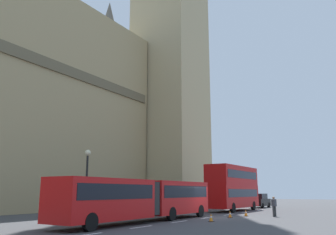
% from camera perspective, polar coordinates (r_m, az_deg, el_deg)
% --- Properties ---
extents(ground_plane, '(160.00, 160.00, 0.00)m').
position_cam_1_polar(ground_plane, '(30.74, 6.75, -15.71)').
color(ground_plane, '#424244').
extents(lane_centre_marking, '(29.80, 0.16, 0.01)m').
position_cam_1_polar(lane_centre_marking, '(30.31, 6.35, -15.77)').
color(lane_centre_marking, silver).
rests_on(lane_centre_marking, ground_plane).
extents(articulated_bus, '(15.97, 2.54, 2.90)m').
position_cam_1_polar(articulated_bus, '(25.91, -3.92, -12.63)').
color(articulated_bus, red).
rests_on(articulated_bus, ground_plane).
extents(double_decker_bus, '(10.03, 2.54, 4.90)m').
position_cam_1_polar(double_decker_bus, '(41.18, 10.47, -10.83)').
color(double_decker_bus, '#B20F0F').
rests_on(double_decker_bus, ground_plane).
extents(sedan_lead, '(4.40, 1.86, 1.85)m').
position_cam_1_polar(sedan_lead, '(50.12, 14.53, -12.86)').
color(sedan_lead, black).
rests_on(sedan_lead, ground_plane).
extents(traffic_cone_west, '(0.36, 0.36, 0.58)m').
position_cam_1_polar(traffic_cone_west, '(26.45, 6.95, -15.73)').
color(traffic_cone_west, black).
rests_on(traffic_cone_west, ground_plane).
extents(traffic_cone_middle, '(0.36, 0.36, 0.58)m').
position_cam_1_polar(traffic_cone_middle, '(30.54, 9.97, -15.11)').
color(traffic_cone_middle, black).
rests_on(traffic_cone_middle, ground_plane).
extents(traffic_cone_east, '(0.36, 0.36, 0.58)m').
position_cam_1_polar(traffic_cone_east, '(32.65, 12.45, -14.79)').
color(traffic_cone_east, black).
rests_on(traffic_cone_east, ground_plane).
extents(street_lamp, '(0.44, 0.44, 5.27)m').
position_cam_1_polar(street_lamp, '(27.92, -12.99, -9.61)').
color(street_lamp, black).
rests_on(street_lamp, ground_plane).
extents(pedestrian_near_cones, '(0.41, 0.47, 1.69)m').
position_cam_1_polar(pedestrian_near_cones, '(32.62, 16.73, -13.47)').
color(pedestrian_near_cones, '#333333').
rests_on(pedestrian_near_cones, ground_plane).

